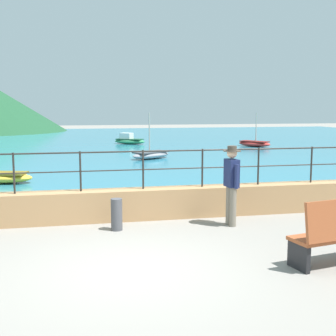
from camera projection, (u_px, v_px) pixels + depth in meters
ground_plane at (131, 268)px, 7.17m from camera, size 120.00×120.00×0.00m
promenade_wall at (113, 205)px, 10.22m from camera, size 20.00×0.56×0.70m
railing at (112, 163)px, 10.09m from camera, size 18.44×0.04×0.90m
lake_water at (84, 143)px, 32.20m from camera, size 64.00×44.32×0.06m
person_walking at (231, 181)px, 9.68m from camera, size 0.38×0.57×1.75m
bollard at (117, 214)px, 9.37m from camera, size 0.24×0.24×0.67m
boat_0 at (254, 143)px, 28.98m from camera, size 2.04×2.41×2.18m
boat_3 at (129, 140)px, 31.05m from camera, size 2.40×2.06×0.76m
boat_4 at (151, 155)px, 22.08m from camera, size 2.41×2.04×2.26m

